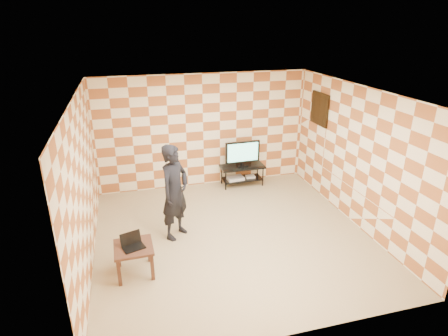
{
  "coord_description": "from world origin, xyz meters",
  "views": [
    {
      "loc": [
        -1.73,
        -5.86,
        3.83
      ],
      "look_at": [
        0.0,
        0.6,
        1.15
      ],
      "focal_mm": 30.0,
      "sensor_mm": 36.0,
      "label": 1
    }
  ],
  "objects_px": {
    "tv": "(243,153)",
    "person": "(175,192)",
    "tv_stand": "(242,171)",
    "side_table": "(134,251)"
  },
  "relations": [
    {
      "from": "tv",
      "to": "person",
      "type": "distance_m",
      "value": 2.68
    },
    {
      "from": "tv_stand",
      "to": "side_table",
      "type": "height_order",
      "value": "same"
    },
    {
      "from": "side_table",
      "to": "person",
      "type": "distance_m",
      "value": 1.34
    },
    {
      "from": "side_table",
      "to": "person",
      "type": "xyz_separation_m",
      "value": [
        0.81,
        0.95,
        0.49
      ]
    },
    {
      "from": "tv",
      "to": "tv_stand",
      "type": "bearing_deg",
      "value": 88.07
    },
    {
      "from": "tv_stand",
      "to": "person",
      "type": "distance_m",
      "value": 2.73
    },
    {
      "from": "person",
      "to": "tv",
      "type": "bearing_deg",
      "value": 0.24
    },
    {
      "from": "tv",
      "to": "side_table",
      "type": "height_order",
      "value": "tv"
    },
    {
      "from": "tv_stand",
      "to": "person",
      "type": "bearing_deg",
      "value": -135.0
    },
    {
      "from": "person",
      "to": "tv_stand",
      "type": "bearing_deg",
      "value": 0.28
    }
  ]
}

